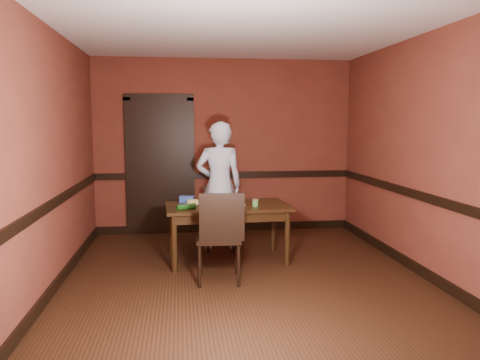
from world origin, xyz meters
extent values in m
cube|color=black|center=(0.00, 0.00, 0.00)|extent=(4.00, 4.50, 0.01)
cube|color=silver|center=(0.00, 0.00, 2.70)|extent=(4.00, 4.50, 0.01)
cube|color=maroon|center=(0.00, 2.25, 1.35)|extent=(4.00, 0.02, 2.70)
cube|color=maroon|center=(0.00, -2.25, 1.35)|extent=(4.00, 0.02, 2.70)
cube|color=maroon|center=(-2.00, 0.00, 1.35)|extent=(0.02, 4.50, 2.70)
cube|color=maroon|center=(2.00, 0.00, 1.35)|extent=(0.02, 4.50, 2.70)
cube|color=black|center=(0.00, 2.23, 0.90)|extent=(4.00, 0.03, 0.10)
cube|color=black|center=(-1.99, 0.00, 0.90)|extent=(0.03, 4.50, 0.10)
cube|color=black|center=(1.99, 0.00, 0.90)|extent=(0.03, 4.50, 0.10)
cube|color=black|center=(0.00, 2.23, 0.06)|extent=(4.00, 0.03, 0.12)
cube|color=black|center=(-1.99, 0.00, 0.06)|extent=(0.03, 4.50, 0.12)
cube|color=black|center=(1.99, 0.00, 0.06)|extent=(0.03, 4.50, 0.12)
cube|color=black|center=(-1.00, 2.21, 1.02)|extent=(0.85, 0.04, 2.05)
cube|color=black|center=(-1.48, 2.23, 1.02)|extent=(0.10, 0.06, 2.15)
cube|color=black|center=(-0.52, 2.23, 1.02)|extent=(0.10, 0.06, 2.15)
cube|color=black|center=(-1.00, 2.23, 2.10)|extent=(1.05, 0.06, 0.10)
cube|color=black|center=(-0.12, 0.63, 0.35)|extent=(1.55, 0.93, 0.71)
imported|color=silver|center=(-0.17, 1.25, 0.87)|extent=(0.64, 0.42, 1.73)
cylinder|color=white|center=(-0.02, 0.55, 0.71)|extent=(0.23, 0.23, 0.01)
cube|color=#A97F52|center=(-0.02, 0.55, 0.73)|extent=(0.11, 0.10, 0.02)
ellipsoid|color=#469736|center=(-0.02, 0.55, 0.75)|extent=(0.10, 0.09, 0.02)
cylinder|color=red|center=(-0.05, 0.56, 0.76)|extent=(0.04, 0.04, 0.01)
cylinder|color=red|center=(0.00, 0.54, 0.76)|extent=(0.04, 0.04, 0.01)
cylinder|color=#A2C16A|center=(-0.05, 0.52, 0.76)|extent=(0.03, 0.03, 0.01)
cylinder|color=#A2C16A|center=(0.00, 0.57, 0.76)|extent=(0.03, 0.03, 0.01)
cylinder|color=#A2C16A|center=(-0.02, 0.55, 0.76)|extent=(0.03, 0.03, 0.01)
cylinder|color=#4E8D42|center=(0.21, 0.48, 0.75)|extent=(0.07, 0.07, 0.08)
cylinder|color=beige|center=(0.21, 0.48, 0.79)|extent=(0.08, 0.08, 0.01)
cylinder|color=white|center=(-0.54, 0.73, 0.71)|extent=(0.18, 0.18, 0.01)
cube|color=#EBE579|center=(-0.54, 0.73, 0.74)|extent=(0.13, 0.09, 0.04)
cube|color=blue|center=(-0.62, 0.90, 0.74)|extent=(0.19, 0.14, 0.07)
cube|color=blue|center=(-0.62, 0.90, 0.78)|extent=(0.20, 0.15, 0.01)
cylinder|color=#154411|center=(-0.63, 0.38, 0.74)|extent=(0.24, 0.17, 0.07)
camera|label=1|loc=(-0.70, -5.05, 1.72)|focal=35.00mm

